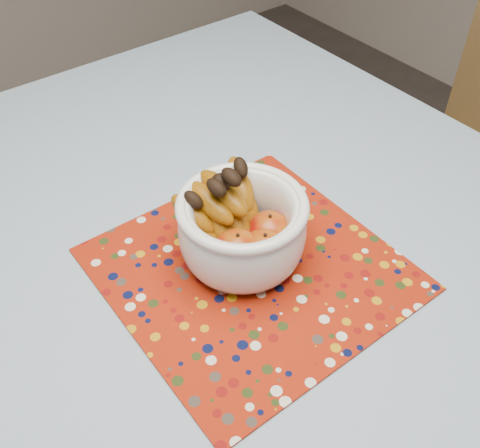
# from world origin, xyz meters

# --- Properties ---
(table) EXTENTS (1.20, 1.20, 0.75)m
(table) POSITION_xyz_m (0.00, 0.00, 0.67)
(table) COLOR brown
(table) RESTS_ON ground
(tablecloth) EXTENTS (1.32, 1.32, 0.01)m
(tablecloth) POSITION_xyz_m (0.00, 0.00, 0.76)
(tablecloth) COLOR slate
(tablecloth) RESTS_ON table
(placemat) EXTENTS (0.40, 0.40, 0.00)m
(placemat) POSITION_xyz_m (0.09, -0.06, 0.76)
(placemat) COLOR maroon
(placemat) RESTS_ON tablecloth
(fruit_bowl) EXTENTS (0.19, 0.20, 0.16)m
(fruit_bowl) POSITION_xyz_m (0.09, -0.02, 0.83)
(fruit_bowl) COLOR silver
(fruit_bowl) RESTS_ON placemat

